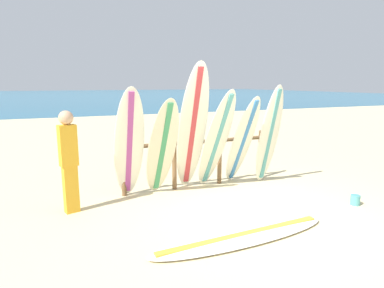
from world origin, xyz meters
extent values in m
plane|color=beige|center=(0.00, 0.00, 0.00)|extent=(120.00, 120.00, 0.00)
cube|color=#196B93|center=(0.00, 58.00, 0.00)|extent=(120.00, 80.00, 0.01)
cylinder|color=brown|center=(-1.86, 1.95, 0.55)|extent=(0.09, 0.09, 1.09)
cylinder|color=brown|center=(-0.83, 1.95, 0.55)|extent=(0.09, 0.09, 1.09)
cylinder|color=brown|center=(0.19, 1.95, 0.55)|extent=(0.09, 0.09, 1.09)
cylinder|color=brown|center=(1.21, 1.95, 0.55)|extent=(0.09, 0.09, 1.09)
cylinder|color=brown|center=(-0.32, 1.95, 0.94)|extent=(3.17, 0.08, 0.08)
ellipsoid|color=white|center=(-1.79, 1.68, 1.05)|extent=(0.55, 0.76, 2.09)
cube|color=#A53F8C|center=(-1.79, 1.68, 1.05)|extent=(0.10, 0.71, 1.93)
ellipsoid|color=beige|center=(-1.19, 1.60, 0.95)|extent=(0.66, 0.92, 1.90)
cube|color=#388C59|center=(-1.19, 1.60, 0.95)|extent=(0.19, 0.82, 1.75)
ellipsoid|color=silver|center=(-0.57, 1.66, 1.27)|extent=(0.62, 1.01, 2.53)
cube|color=#B73338|center=(-0.57, 1.66, 1.27)|extent=(0.15, 0.93, 2.33)
ellipsoid|color=silver|center=(-0.07, 1.61, 1.02)|extent=(0.75, 1.05, 2.04)
cube|color=teal|center=(-0.07, 1.61, 1.02)|extent=(0.28, 0.90, 1.88)
ellipsoid|color=silver|center=(0.53, 1.62, 0.95)|extent=(0.56, 0.99, 1.91)
cube|color=#3372B2|center=(0.53, 1.62, 0.95)|extent=(0.17, 0.89, 1.76)
ellipsoid|color=silver|center=(1.14, 1.54, 1.06)|extent=(0.58, 0.61, 2.11)
cube|color=teal|center=(1.14, 1.54, 1.06)|extent=(0.15, 0.53, 1.95)
ellipsoid|color=white|center=(-0.69, -0.46, 0.04)|extent=(2.83, 0.73, 0.07)
cube|color=gold|center=(-0.69, -0.46, 0.04)|extent=(2.58, 0.24, 0.08)
cube|color=gold|center=(-2.83, 1.48, 0.40)|extent=(0.25, 0.20, 0.80)
cube|color=gold|center=(-2.83, 1.48, 1.13)|extent=(0.31, 0.24, 0.67)
sphere|color=tan|center=(-2.83, 1.48, 1.59)|extent=(0.23, 0.23, 0.23)
cylinder|color=teal|center=(1.82, -0.13, 0.09)|extent=(0.16, 0.16, 0.18)
camera|label=1|loc=(-3.00, -4.12, 2.13)|focal=30.81mm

